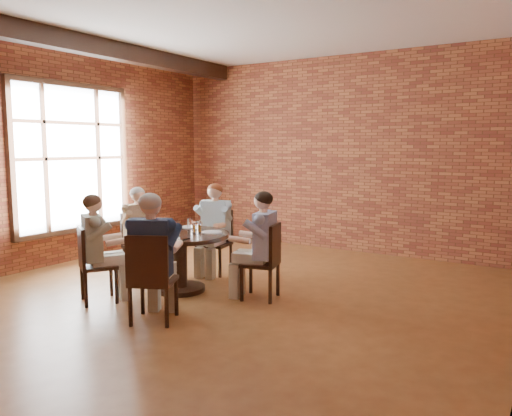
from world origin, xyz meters
The scene contains 29 objects.
floor centered at (0.00, 0.00, 0.00)m, with size 7.00×7.00×0.00m, color #945E2D.
ceiling centered at (0.00, 0.00, 3.40)m, with size 7.00×7.00×0.00m, color white.
wall_back centered at (0.00, 3.50, 1.70)m, with size 7.00×7.00×0.00m, color #98502B.
wall_left centered at (-3.25, 0.00, 1.70)m, with size 7.00×7.00×0.00m, color #98502B.
ceiling_beam centered at (-2.45, 0.00, 3.27)m, with size 0.22×6.90×0.26m, color black.
window centered at (-3.18, 0.40, 1.65)m, with size 0.10×2.16×2.36m.
dining_table centered at (-0.64, 0.00, 0.53)m, with size 1.25×1.25×0.75m.
chair_a centered at (0.47, 0.29, 0.50)m, with size 0.51×0.51×0.92m.
diner_a centered at (0.39, 0.27, 0.65)m, with size 0.51×0.63×1.31m, color #3C539C, non-canonical shape.
chair_b centered at (-0.82, 1.02, 0.50)m, with size 0.48×0.48×0.92m.
diner_b centered at (-0.80, 0.94, 0.65)m, with size 0.51×0.63×1.31m, color #9CB9C7, non-canonical shape.
chair_c centered at (-1.67, 0.28, 0.49)m, with size 0.48×0.48×0.90m.
diner_c centered at (-1.60, 0.26, 0.63)m, with size 0.49×0.60×1.27m, color brown, non-canonical shape.
chair_d centered at (-1.21, -0.92, 0.50)m, with size 0.55×0.55×0.91m.
diner_d centered at (-1.17, -0.86, 0.64)m, with size 0.50×0.61×1.28m, color #B9A491, non-canonical shape.
chair_e centered at (-0.11, -1.07, 0.52)m, with size 0.59×0.59×0.95m.
diner_e centered at (-0.15, -0.99, 0.68)m, with size 0.55×0.67×1.36m, color #182543, non-canonical shape.
plate_a centered at (-0.31, 0.23, 0.76)m, with size 0.26×0.26×0.01m, color white.
plate_b centered at (-0.80, 0.41, 0.76)m, with size 0.26×0.26×0.01m, color white.
plate_c centered at (-1.08, 0.20, 0.76)m, with size 0.26×0.26×0.01m, color white.
plate_d centered at (-0.47, -0.40, 0.76)m, with size 0.26×0.26×0.01m, color white.
glass_a centered at (-0.42, 0.04, 0.82)m, with size 0.07×0.07×0.14m, color white.
glass_b centered at (-0.50, 0.21, 0.82)m, with size 0.07×0.07×0.14m, color white.
glass_c centered at (-0.74, 0.32, 0.82)m, with size 0.07×0.07×0.14m, color white.
glass_d centered at (-0.75, 0.08, 0.82)m, with size 0.07×0.07×0.14m, color white.
glass_e centered at (-0.95, -0.10, 0.82)m, with size 0.07×0.07×0.14m, color white.
glass_f centered at (-0.80, -0.45, 0.82)m, with size 0.07×0.07×0.14m, color white.
glass_g centered at (-0.51, -0.22, 0.82)m, with size 0.07×0.07×0.14m, color white.
smartphone centered at (-0.32, -0.29, 0.75)m, with size 0.07×0.15×0.01m, color black.
Camera 1 is at (3.49, -4.74, 1.85)m, focal length 35.00 mm.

